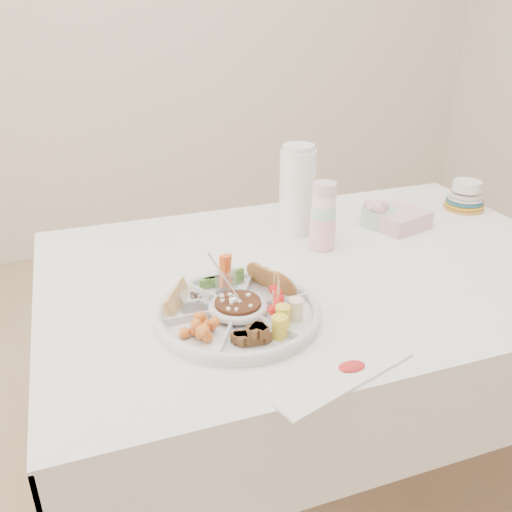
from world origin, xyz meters
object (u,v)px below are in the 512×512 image
object	(u,v)px
dining_table	(314,373)
plate_stack	(465,197)
party_tray	(238,310)
thermos	(297,189)

from	to	relation	value
dining_table	plate_stack	size ratio (longest dim) A/B	10.99
plate_stack	party_tray	bearing A→B (deg)	-156.70
party_tray	plate_stack	bearing A→B (deg)	23.30
dining_table	thermos	distance (m)	0.58
thermos	dining_table	bearing A→B (deg)	-96.93
dining_table	party_tray	world-z (taller)	party_tray
plate_stack	dining_table	bearing A→B (deg)	-160.84
dining_table	thermos	xyz separation A→B (m)	(0.03, 0.24, 0.52)
party_tray	thermos	world-z (taller)	thermos
party_tray	plate_stack	world-z (taller)	plate_stack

